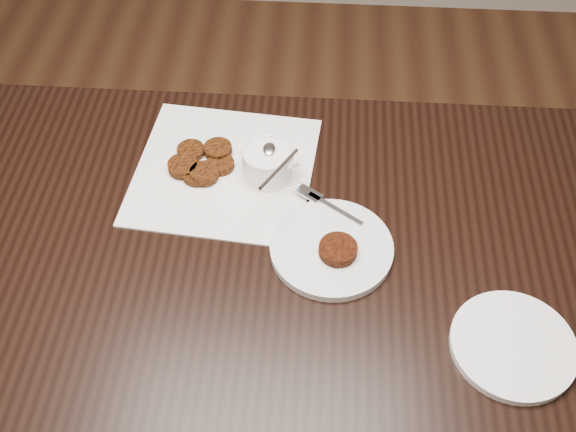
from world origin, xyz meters
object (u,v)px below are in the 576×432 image
(table, at_px, (265,382))
(napkin, at_px, (224,170))
(sauce_ramekin, at_px, (267,151))
(plate_empty, at_px, (513,346))
(plate_with_patty, at_px, (332,245))

(table, bearing_deg, napkin, 110.48)
(sauce_ramekin, height_order, plate_empty, sauce_ramekin)
(napkin, bearing_deg, sauce_ramekin, -5.95)
(table, relative_size, plate_with_patty, 6.79)
(napkin, bearing_deg, table, -69.52)
(plate_with_patty, relative_size, plate_empty, 1.09)
(napkin, distance_m, sauce_ramekin, 0.10)
(sauce_ramekin, bearing_deg, napkin, 174.05)
(table, bearing_deg, plate_with_patty, 28.02)
(sauce_ramekin, bearing_deg, table, -88.42)
(sauce_ramekin, bearing_deg, plate_with_patty, -53.34)
(sauce_ramekin, relative_size, plate_empty, 0.66)
(table, height_order, sauce_ramekin, sauce_ramekin)
(napkin, height_order, plate_empty, plate_empty)
(napkin, bearing_deg, plate_with_patty, -40.31)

